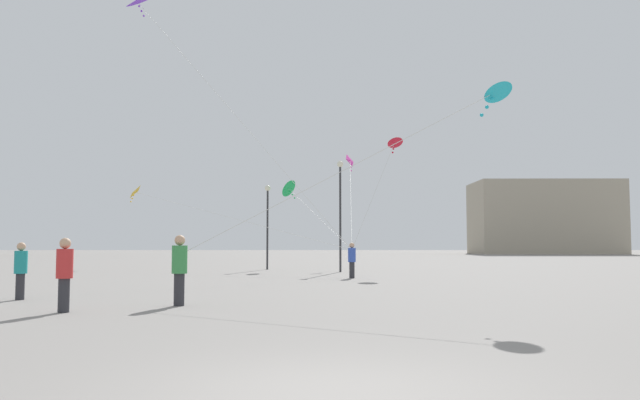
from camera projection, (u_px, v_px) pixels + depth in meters
ground_plane at (327, 392)px, 6.75m from camera, size 300.00×300.00×0.00m
person_in_blue at (350, 259)px, 29.15m from camera, size 0.36×0.36×1.63m
person_in_red at (62, 271)px, 14.63m from camera, size 0.37×0.37×1.72m
person_in_green at (177, 267)px, 16.20m from camera, size 0.39×0.39×1.81m
person_in_teal at (18, 268)px, 17.90m from camera, size 0.35×0.35×1.62m
kite_magenta_delta at (348, 163)px, 42.12m from camera, size 0.96×13.59×6.20m
kite_cyan_diamond at (489, 95)px, 16.95m from camera, size 8.87×0.99×4.63m
kite_crimson_diamond at (392, 143)px, 34.34m from camera, size 3.15×5.35×6.09m
kite_emerald_diamond at (286, 188)px, 39.12m from camera, size 4.06×10.47×4.26m
kite_amber_delta at (137, 193)px, 41.93m from camera, size 14.47×13.72×4.11m
kite_violet_diamond at (136, 3)px, 31.66m from camera, size 11.43×2.45×12.80m
building_centre_hall at (541, 218)px, 99.42m from camera, size 21.67×11.72×11.24m
lamppost_east at (265, 213)px, 39.08m from camera, size 0.36×0.36×5.20m
lamppost_west at (338, 200)px, 35.64m from camera, size 0.36×0.36×6.25m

